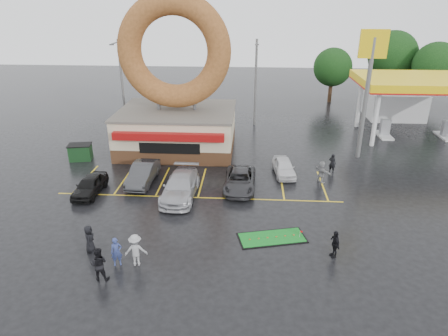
# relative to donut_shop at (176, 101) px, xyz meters

# --- Properties ---
(ground) EXTENTS (120.00, 120.00, 0.00)m
(ground) POSITION_rel_donut_shop_xyz_m (3.00, -12.97, -4.46)
(ground) COLOR black
(ground) RESTS_ON ground
(donut_shop) EXTENTS (10.20, 8.70, 13.50)m
(donut_shop) POSITION_rel_donut_shop_xyz_m (0.00, 0.00, 0.00)
(donut_shop) COLOR #472B19
(donut_shop) RESTS_ON ground
(gas_station) EXTENTS (12.30, 13.65, 5.90)m
(gas_station) POSITION_rel_donut_shop_xyz_m (23.00, 7.97, -0.77)
(gas_station) COLOR silver
(gas_station) RESTS_ON ground
(shell_sign) EXTENTS (2.20, 0.36, 10.60)m
(shell_sign) POSITION_rel_donut_shop_xyz_m (16.00, -0.97, 2.91)
(shell_sign) COLOR slate
(shell_sign) RESTS_ON ground
(streetlight_left) EXTENTS (0.40, 2.21, 9.00)m
(streetlight_left) POSITION_rel_donut_shop_xyz_m (-7.00, 6.95, 0.32)
(streetlight_left) COLOR slate
(streetlight_left) RESTS_ON ground
(streetlight_mid) EXTENTS (0.40, 2.21, 9.00)m
(streetlight_mid) POSITION_rel_donut_shop_xyz_m (7.00, 7.95, 0.32)
(streetlight_mid) COLOR slate
(streetlight_mid) RESTS_ON ground
(streetlight_right) EXTENTS (0.40, 2.21, 9.00)m
(streetlight_right) POSITION_rel_donut_shop_xyz_m (19.00, 8.95, 0.32)
(streetlight_right) COLOR slate
(streetlight_right) RESTS_ON ground
(tree_far_a) EXTENTS (5.60, 5.60, 8.00)m
(tree_far_a) POSITION_rel_donut_shop_xyz_m (29.00, 17.03, 0.72)
(tree_far_a) COLOR #332114
(tree_far_a) RESTS_ON ground
(tree_far_c) EXTENTS (6.30, 6.30, 9.00)m
(tree_far_c) POSITION_rel_donut_shop_xyz_m (25.00, 21.03, 1.37)
(tree_far_c) COLOR #332114
(tree_far_c) RESTS_ON ground
(tree_far_d) EXTENTS (4.90, 4.90, 7.00)m
(tree_far_d) POSITION_rel_donut_shop_xyz_m (17.00, 19.03, 0.07)
(tree_far_d) COLOR #332114
(tree_far_d) RESTS_ON ground
(car_black) EXTENTS (1.72, 3.92, 1.31)m
(car_black) POSITION_rel_donut_shop_xyz_m (-4.67, -9.47, -3.81)
(car_black) COLOR black
(car_black) RESTS_ON ground
(car_dgrey) EXTENTS (1.75, 4.57, 1.49)m
(car_dgrey) POSITION_rel_donut_shop_xyz_m (-1.39, -7.40, -3.72)
(car_dgrey) COLOR #2F2F31
(car_dgrey) RESTS_ON ground
(car_silver) EXTENTS (2.34, 5.45, 1.57)m
(car_silver) POSITION_rel_donut_shop_xyz_m (1.78, -9.47, -3.68)
(car_silver) COLOR #A6A6AB
(car_silver) RESTS_ON ground
(car_grey) EXTENTS (2.33, 4.83, 1.33)m
(car_grey) POSITION_rel_donut_shop_xyz_m (5.86, -7.93, -3.80)
(car_grey) COLOR #313133
(car_grey) RESTS_ON ground
(car_white) EXTENTS (1.88, 3.86, 1.27)m
(car_white) POSITION_rel_donut_shop_xyz_m (9.24, -5.20, -3.83)
(car_white) COLOR silver
(car_white) RESTS_ON ground
(person_blue) EXTENTS (0.68, 0.57, 1.59)m
(person_blue) POSITION_rel_donut_shop_xyz_m (-0.21, -17.37, -3.67)
(person_blue) COLOR navy
(person_blue) RESTS_ON ground
(person_blackjkt) EXTENTS (0.92, 0.75, 1.78)m
(person_blackjkt) POSITION_rel_donut_shop_xyz_m (-0.71, -18.56, -3.57)
(person_blackjkt) COLOR black
(person_blackjkt) RESTS_ON ground
(person_hoodie) EXTENTS (1.25, 0.84, 1.79)m
(person_hoodie) POSITION_rel_donut_shop_xyz_m (0.78, -17.30, -3.57)
(person_hoodie) COLOR #979799
(person_hoodie) RESTS_ON ground
(person_bystander) EXTENTS (0.64, 0.86, 1.60)m
(person_bystander) POSITION_rel_donut_shop_xyz_m (-2.06, -16.30, -3.67)
(person_bystander) COLOR black
(person_bystander) RESTS_ON ground
(person_cameraman) EXTENTS (0.60, 0.98, 1.56)m
(person_cameraman) POSITION_rel_donut_shop_xyz_m (11.17, -15.87, -3.68)
(person_cameraman) COLOR black
(person_cameraman) RESTS_ON ground
(person_walker_near) EXTENTS (1.28, 1.58, 1.69)m
(person_walker_near) POSITION_rel_donut_shop_xyz_m (11.93, -6.43, -3.62)
(person_walker_near) COLOR gray
(person_walker_near) RESTS_ON ground
(person_walker_far) EXTENTS (0.69, 0.63, 1.57)m
(person_walker_far) POSITION_rel_donut_shop_xyz_m (13.08, -4.54, -3.68)
(person_walker_far) COLOR black
(person_walker_far) RESTS_ON ground
(dumpster) EXTENTS (1.99, 1.51, 1.30)m
(dumpster) POSITION_rel_donut_shop_xyz_m (-7.89, -3.20, -3.81)
(dumpster) COLOR #163B1B
(dumpster) RESTS_ON ground
(putting_green) EXTENTS (4.17, 2.56, 0.49)m
(putting_green) POSITION_rel_donut_shop_xyz_m (7.93, -14.36, -4.43)
(putting_green) COLOR black
(putting_green) RESTS_ON ground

